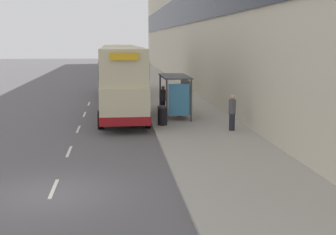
# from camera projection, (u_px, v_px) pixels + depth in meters

# --- Properties ---
(ground_plane) EXTENTS (220.00, 220.00, 0.00)m
(ground_plane) POSITION_uv_depth(u_px,v_px,m) (51.00, 194.00, 14.52)
(ground_plane) COLOR #5B595B
(pavement) EXTENTS (5.00, 93.00, 0.14)m
(pavement) POSITION_uv_depth(u_px,v_px,m) (155.00, 82.00, 52.96)
(pavement) COLOR #A39E93
(pavement) RESTS_ON ground_plane
(terrace_facade) EXTENTS (3.10, 93.00, 17.49)m
(terrace_facade) POSITION_uv_depth(u_px,v_px,m) (191.00, 4.00, 51.98)
(terrace_facade) COLOR beige
(terrace_facade) RESTS_ON ground_plane
(lane_mark_0) EXTENTS (0.12, 2.00, 0.01)m
(lane_mark_0) POSITION_uv_depth(u_px,v_px,m) (54.00, 189.00, 15.07)
(lane_mark_0) COLOR silver
(lane_mark_0) RESTS_ON ground_plane
(lane_mark_1) EXTENTS (0.12, 2.00, 0.01)m
(lane_mark_1) POSITION_uv_depth(u_px,v_px,m) (69.00, 151.00, 20.10)
(lane_mark_1) COLOR silver
(lane_mark_1) RESTS_ON ground_plane
(lane_mark_2) EXTENTS (0.12, 2.00, 0.01)m
(lane_mark_2) POSITION_uv_depth(u_px,v_px,m) (78.00, 129.00, 25.13)
(lane_mark_2) COLOR silver
(lane_mark_2) RESTS_ON ground_plane
(lane_mark_3) EXTENTS (0.12, 2.00, 0.01)m
(lane_mark_3) POSITION_uv_depth(u_px,v_px,m) (84.00, 114.00, 30.16)
(lane_mark_3) COLOR silver
(lane_mark_3) RESTS_ON ground_plane
(lane_mark_4) EXTENTS (0.12, 2.00, 0.01)m
(lane_mark_4) POSITION_uv_depth(u_px,v_px,m) (89.00, 104.00, 35.19)
(lane_mark_4) COLOR silver
(lane_mark_4) RESTS_ON ground_plane
(bus_shelter) EXTENTS (1.60, 4.20, 2.48)m
(bus_shelter) POSITION_uv_depth(u_px,v_px,m) (178.00, 88.00, 28.04)
(bus_shelter) COLOR #4C4C51
(bus_shelter) RESTS_ON ground_plane
(double_decker_bus_near) EXTENTS (2.85, 10.92, 4.30)m
(double_decker_bus_near) POSITION_uv_depth(u_px,v_px,m) (123.00, 81.00, 28.32)
(double_decker_bus_near) COLOR beige
(double_decker_bus_near) RESTS_ON ground_plane
(double_decker_bus_ahead) EXTENTS (2.85, 10.42, 4.30)m
(double_decker_bus_ahead) POSITION_uv_depth(u_px,v_px,m) (119.00, 69.00, 40.58)
(double_decker_bus_ahead) COLOR beige
(double_decker_bus_ahead) RESTS_ON ground_plane
(car_0) EXTENTS (1.95, 4.43, 1.74)m
(car_0) POSITION_uv_depth(u_px,v_px,m) (115.00, 71.00, 58.54)
(car_0) COLOR maroon
(car_0) RESTS_ON ground_plane
(pedestrian_at_shelter) EXTENTS (0.36, 0.36, 1.84)m
(pedestrian_at_shelter) POSITION_uv_depth(u_px,v_px,m) (232.00, 112.00, 23.97)
(pedestrian_at_shelter) COLOR #23232D
(pedestrian_at_shelter) RESTS_ON ground_plane
(pedestrian_1) EXTENTS (0.35, 0.35, 1.76)m
(pedestrian_1) POSITION_uv_depth(u_px,v_px,m) (163.00, 99.00, 29.49)
(pedestrian_1) COLOR #23232D
(pedestrian_1) RESTS_ON ground_plane
(litter_bin) EXTENTS (0.55, 0.55, 1.05)m
(litter_bin) POSITION_uv_depth(u_px,v_px,m) (162.00, 115.00, 25.53)
(litter_bin) COLOR black
(litter_bin) RESTS_ON ground_plane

